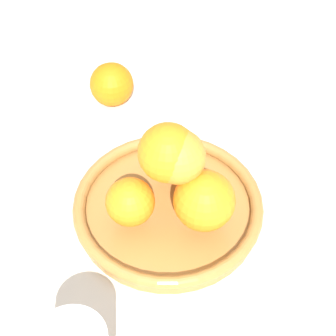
{
  "coord_description": "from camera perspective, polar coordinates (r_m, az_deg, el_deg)",
  "views": [
    {
      "loc": [
        -0.31,
        -0.38,
        0.66
      ],
      "look_at": [
        0.0,
        0.0,
        0.1
      ],
      "focal_mm": 60.0,
      "sensor_mm": 36.0,
      "label": 1
    }
  ],
  "objects": [
    {
      "name": "ground_plane",
      "position": [
        0.82,
        0.0,
        -4.62
      ],
      "size": [
        4.0,
        4.0,
        0.0
      ],
      "primitive_type": "plane",
      "color": "beige"
    },
    {
      "name": "fruit_bowl",
      "position": [
        0.81,
        0.0,
        -3.96
      ],
      "size": [
        0.27,
        0.27,
        0.03
      ],
      "color": "#A57238",
      "rests_on": "ground_plane"
    },
    {
      "name": "orange_pile",
      "position": [
        0.75,
        0.73,
        -0.62
      ],
      "size": [
        0.16,
        0.17,
        0.14
      ],
      "color": "orange",
      "rests_on": "fruit_bowl"
    },
    {
      "name": "stray_orange",
      "position": [
        0.97,
        -5.75,
        8.46
      ],
      "size": [
        0.07,
        0.07,
        0.07
      ],
      "primitive_type": "sphere",
      "color": "orange",
      "rests_on": "ground_plane"
    }
  ]
}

